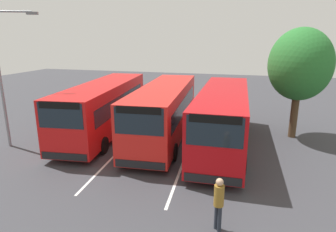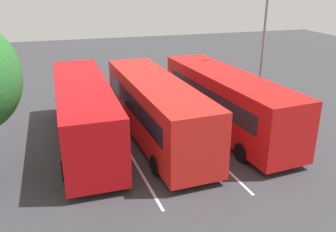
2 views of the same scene
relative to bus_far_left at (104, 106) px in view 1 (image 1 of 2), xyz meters
name	(u,v)px [view 1 (image 1 of 2)]	position (x,y,z in m)	size (l,w,h in m)	color
ground_plane	(160,141)	(0.61, 3.91, -1.75)	(68.02, 68.02, 0.00)	#38383D
bus_far_left	(104,106)	(0.00, 0.00, 0.00)	(10.90, 3.63, 3.20)	red
bus_center_left	(164,110)	(-0.10, 3.96, 0.00)	(10.86, 3.27, 3.20)	red
bus_center_right	(223,116)	(0.43, 7.53, 0.00)	(10.75, 2.80, 3.20)	#B70C11
pedestrian	(219,200)	(8.07, 8.08, -0.67)	(0.45, 0.45, 1.81)	#232833
street_lamp	(4,71)	(3.58, -3.91, 2.51)	(1.01, 2.31, 7.37)	gray
depot_tree	(300,65)	(-2.26, 11.62, 2.69)	(4.02, 3.62, 6.58)	#4C3823
lane_stripe_outer_left	(132,138)	(0.61, 2.07, -1.75)	(13.76, 0.12, 0.01)	silver
lane_stripe_inner_left	(190,143)	(0.61, 5.74, -1.75)	(13.76, 0.12, 0.01)	silver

